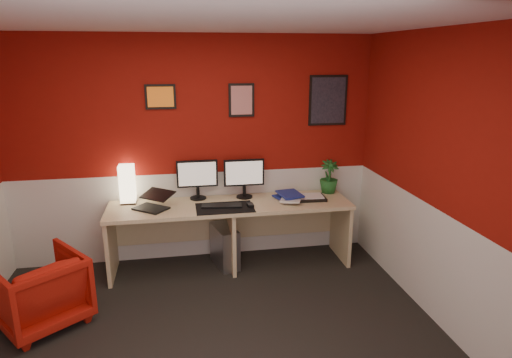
# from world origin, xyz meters

# --- Properties ---
(ground) EXTENTS (4.00, 3.50, 0.01)m
(ground) POSITION_xyz_m (0.00, 0.00, 0.00)
(ground) COLOR black
(ground) RESTS_ON ground
(ceiling) EXTENTS (4.00, 3.50, 0.01)m
(ceiling) POSITION_xyz_m (0.00, 0.00, 2.50)
(ceiling) COLOR white
(ceiling) RESTS_ON ground
(wall_back) EXTENTS (4.00, 0.01, 2.50)m
(wall_back) POSITION_xyz_m (0.00, 1.75, 1.25)
(wall_back) COLOR maroon
(wall_back) RESTS_ON ground
(wall_front) EXTENTS (4.00, 0.01, 2.50)m
(wall_front) POSITION_xyz_m (0.00, -1.75, 1.25)
(wall_front) COLOR maroon
(wall_front) RESTS_ON ground
(wall_right) EXTENTS (0.01, 3.50, 2.50)m
(wall_right) POSITION_xyz_m (2.00, 0.00, 1.25)
(wall_right) COLOR maroon
(wall_right) RESTS_ON ground
(wainscot_back) EXTENTS (4.00, 0.01, 1.00)m
(wainscot_back) POSITION_xyz_m (0.00, 1.75, 0.50)
(wainscot_back) COLOR silver
(wainscot_back) RESTS_ON ground
(wainscot_right) EXTENTS (0.01, 3.50, 1.00)m
(wainscot_right) POSITION_xyz_m (2.00, 0.00, 0.50)
(wainscot_right) COLOR silver
(wainscot_right) RESTS_ON ground
(desk) EXTENTS (2.60, 0.65, 0.73)m
(desk) POSITION_xyz_m (0.36, 1.41, 0.36)
(desk) COLOR #CAB481
(desk) RESTS_ON ground
(shoji_lamp) EXTENTS (0.16, 0.16, 0.40)m
(shoji_lamp) POSITION_xyz_m (-0.73, 1.63, 0.93)
(shoji_lamp) COLOR #FFE5B2
(shoji_lamp) RESTS_ON desk
(laptop) EXTENTS (0.40, 0.39, 0.22)m
(laptop) POSITION_xyz_m (-0.48, 1.37, 0.84)
(laptop) COLOR black
(laptop) RESTS_ON desk
(monitor_left) EXTENTS (0.45, 0.06, 0.58)m
(monitor_left) POSITION_xyz_m (0.02, 1.64, 1.02)
(monitor_left) COLOR black
(monitor_left) RESTS_ON desk
(monitor_right) EXTENTS (0.45, 0.06, 0.58)m
(monitor_right) POSITION_xyz_m (0.54, 1.60, 1.02)
(monitor_right) COLOR black
(monitor_right) RESTS_ON desk
(desk_mat) EXTENTS (0.60, 0.38, 0.01)m
(desk_mat) POSITION_xyz_m (0.28, 1.28, 0.73)
(desk_mat) COLOR black
(desk_mat) RESTS_ON desk
(keyboard) EXTENTS (0.43, 0.19, 0.02)m
(keyboard) POSITION_xyz_m (0.25, 1.32, 0.74)
(keyboard) COLOR black
(keyboard) RESTS_ON desk_mat
(mouse) EXTENTS (0.07, 0.10, 0.03)m
(mouse) POSITION_xyz_m (0.55, 1.26, 0.75)
(mouse) COLOR black
(mouse) RESTS_ON desk_mat
(book_bottom) EXTENTS (0.28, 0.33, 0.03)m
(book_bottom) POSITION_xyz_m (0.88, 1.42, 0.74)
(book_bottom) COLOR navy
(book_bottom) RESTS_ON desk
(book_middle) EXTENTS (0.31, 0.35, 0.02)m
(book_middle) POSITION_xyz_m (0.92, 1.39, 0.77)
(book_middle) COLOR silver
(book_middle) RESTS_ON book_bottom
(book_top) EXTENTS (0.27, 0.34, 0.03)m
(book_top) POSITION_xyz_m (0.90, 1.40, 0.79)
(book_top) COLOR navy
(book_top) RESTS_ON book_middle
(zen_tray) EXTENTS (0.36, 0.27, 0.03)m
(zen_tray) POSITION_xyz_m (1.24, 1.41, 0.74)
(zen_tray) COLOR black
(zen_tray) RESTS_ON desk
(potted_plant) EXTENTS (0.22, 0.22, 0.38)m
(potted_plant) POSITION_xyz_m (1.53, 1.61, 0.92)
(potted_plant) COLOR #19591E
(potted_plant) RESTS_ON desk
(pc_tower) EXTENTS (0.30, 0.49, 0.45)m
(pc_tower) POSITION_xyz_m (0.29, 1.44, 0.23)
(pc_tower) COLOR #99999E
(pc_tower) RESTS_ON ground
(armchair) EXTENTS (0.96, 0.96, 0.63)m
(armchair) POSITION_xyz_m (-1.41, 0.60, 0.32)
(armchair) COLOR #AA1A0F
(armchair) RESTS_ON ground
(art_left) EXTENTS (0.32, 0.02, 0.26)m
(art_left) POSITION_xyz_m (-0.33, 1.74, 1.85)
(art_left) COLOR orange
(art_left) RESTS_ON wall_back
(art_center) EXTENTS (0.28, 0.02, 0.36)m
(art_center) POSITION_xyz_m (0.53, 1.74, 1.80)
(art_center) COLOR red
(art_center) RESTS_ON wall_back
(art_right) EXTENTS (0.44, 0.02, 0.56)m
(art_right) POSITION_xyz_m (1.52, 1.74, 1.78)
(art_right) COLOR black
(art_right) RESTS_ON wall_back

